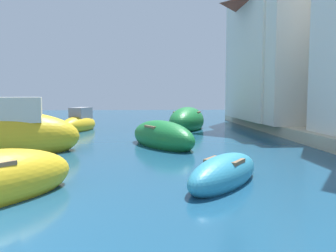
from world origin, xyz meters
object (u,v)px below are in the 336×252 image
at_px(moored_boat_0, 187,121).
at_px(waterfront_building_annex, 302,52).
at_px(moored_boat_2, 5,136).
at_px(waterfront_building_far, 297,43).
at_px(moored_boat_7, 79,124).
at_px(moored_boat_3, 224,173).
at_px(moored_boat_9, 162,137).

distance_m(moored_boat_0, waterfront_building_annex, 8.02).
bearing_deg(moored_boat_2, waterfront_building_far, -162.66).
bearing_deg(waterfront_building_far, moored_boat_7, -173.56).
relative_size(moored_boat_3, waterfront_building_far, 0.33).
xyz_separation_m(moored_boat_2, waterfront_building_far, (14.16, 8.83, 4.58)).
xyz_separation_m(moored_boat_7, waterfront_building_annex, (13.00, 0.75, 4.16)).
height_order(moored_boat_7, waterfront_building_far, waterfront_building_far).
distance_m(moored_boat_9, waterfront_building_annex, 11.83).
xyz_separation_m(moored_boat_2, waterfront_building_annex, (14.16, 8.11, 3.94)).
bearing_deg(moored_boat_7, moored_boat_0, 111.39).
distance_m(moored_boat_9, waterfront_building_far, 12.50).
xyz_separation_m(moored_boat_9, waterfront_building_annex, (8.70, 6.84, 4.19)).
bearing_deg(waterfront_building_far, moored_boat_2, -148.05).
bearing_deg(waterfront_building_annex, waterfront_building_far, 90.00).
xyz_separation_m(moored_boat_2, moored_boat_3, (6.54, -4.57, -0.37)).
relative_size(moored_boat_0, moored_boat_2, 0.90).
xyz_separation_m(moored_boat_2, moored_boat_7, (1.16, 7.36, -0.22)).
bearing_deg(moored_boat_0, waterfront_building_annex, -68.31).
bearing_deg(moored_boat_9, waterfront_building_annex, 101.87).
bearing_deg(moored_boat_0, waterfront_building_far, -62.37).
relative_size(moored_boat_7, moored_boat_9, 0.83).
bearing_deg(moored_boat_7, moored_boat_9, 52.68).
xyz_separation_m(moored_boat_3, moored_boat_7, (-5.38, 11.93, 0.15)).
bearing_deg(waterfront_building_annex, moored_boat_9, -141.84).
distance_m(moored_boat_0, moored_boat_2, 10.65).
xyz_separation_m(moored_boat_3, waterfront_building_far, (7.62, 13.40, 4.95)).
bearing_deg(moored_boat_3, moored_boat_0, -147.21).
bearing_deg(moored_boat_2, waterfront_building_annex, -164.82).
height_order(moored_boat_9, waterfront_building_far, waterfront_building_far).
bearing_deg(moored_boat_3, moored_boat_2, -88.75).
distance_m(moored_boat_7, moored_boat_9, 7.46).
height_order(moored_boat_2, moored_boat_3, moored_boat_2).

